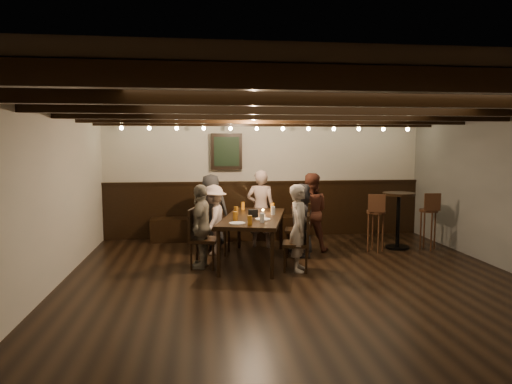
{
  "coord_description": "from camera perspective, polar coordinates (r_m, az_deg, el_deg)",
  "views": [
    {
      "loc": [
        -1.31,
        -5.76,
        1.9
      ],
      "look_at": [
        -0.46,
        1.3,
        1.15
      ],
      "focal_mm": 32.0,
      "sensor_mm": 36.0,
      "label": 1
    }
  ],
  "objects": [
    {
      "name": "room",
      "position": [
        8.09,
        0.42,
        0.16
      ],
      "size": [
        7.0,
        7.0,
        7.0
      ],
      "color": "black",
      "rests_on": "ground"
    },
    {
      "name": "chair_left_near",
      "position": [
        7.97,
        -5.07,
        -5.6
      ],
      "size": [
        0.53,
        0.53,
        0.97
      ],
      "rotation": [
        0.0,
        0.0,
        -1.81
      ],
      "color": "black",
      "rests_on": "floor"
    },
    {
      "name": "dining_table",
      "position": [
        7.35,
        -0.32,
        -3.53
      ],
      "size": [
        1.33,
        2.13,
        0.74
      ],
      "rotation": [
        0.0,
        0.0,
        -0.24
      ],
      "color": "black",
      "rests_on": "floor"
    },
    {
      "name": "person_left_near",
      "position": [
        7.92,
        -5.3,
        -3.43
      ],
      "size": [
        0.62,
        0.86,
        1.2
      ],
      "primitive_type": "imported",
      "rotation": [
        0.0,
        0.0,
        -1.81
      ],
      "color": "#B49E98",
      "rests_on": "floor"
    },
    {
      "name": "pint_e",
      "position": [
        6.92,
        -2.61,
        -3.04
      ],
      "size": [
        0.07,
        0.07,
        0.14
      ],
      "primitive_type": "cylinder",
      "color": "#BF7219",
      "rests_on": "dining_table"
    },
    {
      "name": "person_left_far",
      "position": [
        7.05,
        -6.86,
        -4.25
      ],
      "size": [
        0.49,
        0.81,
        1.29
      ],
      "primitive_type": "imported",
      "rotation": [
        0.0,
        0.0,
        -1.81
      ],
      "color": "gray",
      "rests_on": "floor"
    },
    {
      "name": "person_bench_left",
      "position": [
        8.38,
        -5.66,
        -2.39
      ],
      "size": [
        0.75,
        0.58,
        1.35
      ],
      "primitive_type": "imported",
      "rotation": [
        0.0,
        0.0,
        2.9
      ],
      "color": "#28292B",
      "rests_on": "floor"
    },
    {
      "name": "person_right_near",
      "position": [
        7.74,
        5.63,
        -3.52
      ],
      "size": [
        0.53,
        0.68,
        1.24
      ],
      "primitive_type": "imported",
      "rotation": [
        0.0,
        0.0,
        1.33
      ],
      "color": "#232326",
      "rests_on": "floor"
    },
    {
      "name": "pint_g",
      "position": [
        6.54,
        -0.78,
        -3.56
      ],
      "size": [
        0.07,
        0.07,
        0.14
      ],
      "primitive_type": "cylinder",
      "color": "#BF7219",
      "rests_on": "dining_table"
    },
    {
      "name": "pint_f",
      "position": [
        6.76,
        0.77,
        -3.24
      ],
      "size": [
        0.07,
        0.07,
        0.14
      ],
      "primitive_type": "cylinder",
      "color": "silver",
      "rests_on": "dining_table"
    },
    {
      "name": "chair_right_far",
      "position": [
        6.94,
        5.15,
        -7.65
      ],
      "size": [
        0.47,
        0.47,
        0.86
      ],
      "rotation": [
        0.0,
        0.0,
        1.33
      ],
      "color": "black",
      "rests_on": "floor"
    },
    {
      "name": "chair_right_near",
      "position": [
        7.81,
        5.38,
        -5.95
      ],
      "size": [
        0.51,
        0.51,
        0.93
      ],
      "rotation": [
        0.0,
        0.0,
        1.33
      ],
      "color": "black",
      "rests_on": "floor"
    },
    {
      "name": "plate_near",
      "position": [
        6.67,
        -2.37,
        -3.91
      ],
      "size": [
        0.24,
        0.24,
        0.01
      ],
      "primitive_type": "cylinder",
      "color": "white",
      "rests_on": "dining_table"
    },
    {
      "name": "person_bench_centre",
      "position": [
        8.37,
        0.59,
        -2.11
      ],
      "size": [
        0.59,
        0.46,
        1.43
      ],
      "primitive_type": "imported",
      "rotation": [
        0.0,
        0.0,
        2.9
      ],
      "color": "gray",
      "rests_on": "floor"
    },
    {
      "name": "plate_far",
      "position": [
        7.02,
        0.83,
        -3.42
      ],
      "size": [
        0.24,
        0.24,
        0.01
      ],
      "primitive_type": "cylinder",
      "color": "white",
      "rests_on": "dining_table"
    },
    {
      "name": "person_bench_right",
      "position": [
        8.18,
        6.76,
        -2.49
      ],
      "size": [
        0.78,
        0.67,
        1.39
      ],
      "primitive_type": "imported",
      "rotation": [
        0.0,
        0.0,
        2.9
      ],
      "color": "brown",
      "rests_on": "floor"
    },
    {
      "name": "person_right_far",
      "position": [
        6.85,
        5.45,
        -4.49
      ],
      "size": [
        0.42,
        0.54,
        1.3
      ],
      "primitive_type": "imported",
      "rotation": [
        0.0,
        0.0,
        1.33
      ],
      "color": "#ADA092",
      "rests_on": "floor"
    },
    {
      "name": "chair_left_far",
      "position": [
        7.12,
        -6.58,
        -7.16
      ],
      "size": [
        0.51,
        0.51,
        0.91
      ],
      "rotation": [
        0.0,
        0.0,
        -1.81
      ],
      "color": "black",
      "rests_on": "floor"
    },
    {
      "name": "bar_stool_left",
      "position": [
        8.34,
        14.73,
        -4.64
      ],
      "size": [
        0.36,
        0.37,
        1.04
      ],
      "rotation": [
        0.0,
        0.0,
        -0.34
      ],
      "color": "#391E12",
      "rests_on": "floor"
    },
    {
      "name": "bar_stool_right",
      "position": [
        8.8,
        20.7,
        -4.28
      ],
      "size": [
        0.33,
        0.34,
        1.04
      ],
      "rotation": [
        0.0,
        0.0,
        -0.1
      ],
      "color": "#391E12",
      "rests_on": "floor"
    },
    {
      "name": "candle",
      "position": [
        7.61,
        0.86,
        -2.54
      ],
      "size": [
        0.05,
        0.05,
        0.05
      ],
      "primitive_type": "cylinder",
      "color": "beige",
      "rests_on": "dining_table"
    },
    {
      "name": "pint_c",
      "position": [
        7.47,
        -2.51,
        -2.37
      ],
      "size": [
        0.07,
        0.07,
        0.14
      ],
      "primitive_type": "cylinder",
      "color": "#BF7219",
      "rests_on": "dining_table"
    },
    {
      "name": "pint_d",
      "position": [
        7.49,
        2.15,
        -2.34
      ],
      "size": [
        0.07,
        0.07,
        0.14
      ],
      "primitive_type": "cylinder",
      "color": "silver",
      "rests_on": "dining_table"
    },
    {
      "name": "pint_a",
      "position": [
        8.05,
        -1.67,
        -1.76
      ],
      "size": [
        0.07,
        0.07,
        0.14
      ],
      "primitive_type": "cylinder",
      "color": "#BF7219",
      "rests_on": "dining_table"
    },
    {
      "name": "condiment_caddy",
      "position": [
        7.28,
        -0.37,
        -2.66
      ],
      "size": [
        0.15,
        0.1,
        0.12
      ],
      "primitive_type": "cube",
      "color": "black",
      "rests_on": "dining_table"
    },
    {
      "name": "pint_b",
      "position": [
        7.94,
        2.06,
        -1.87
      ],
      "size": [
        0.07,
        0.07,
        0.14
      ],
      "primitive_type": "cylinder",
      "color": "#BF7219",
      "rests_on": "dining_table"
    },
    {
      "name": "high_top_table",
      "position": [
        8.67,
        17.36,
        -2.39
      ],
      "size": [
        0.58,
        0.58,
        1.02
      ],
      "color": "black",
      "rests_on": "floor"
    }
  ]
}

